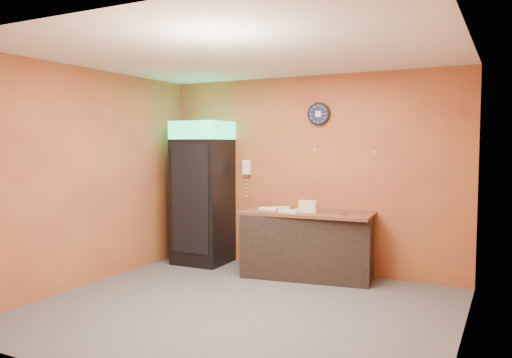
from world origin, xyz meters
The scene contains 15 objects.
floor centered at (0.00, 0.00, 0.00)m, with size 4.50×4.50×0.00m, color #47474C.
back_wall centered at (0.00, 2.00, 1.40)m, with size 4.50×0.02×2.80m, color #AC6530.
left_wall centered at (-2.25, 0.00, 1.40)m, with size 0.02×4.00×2.80m, color #AC6530.
right_wall centered at (2.25, 0.00, 1.40)m, with size 0.02×4.00×2.80m, color #AC6530.
ceiling centered at (0.00, 0.00, 2.80)m, with size 4.50×4.00×0.02m, color white.
beverage_cooler centered at (-1.58, 1.60, 1.06)m, with size 0.78×0.80×2.17m.
prep_counter centered at (0.15, 1.62, 0.43)m, with size 1.73×0.77×0.87m, color black.
wall_clock centered at (0.16, 1.97, 2.25)m, with size 0.33×0.06×0.33m.
wall_phone centered at (-0.99, 1.95, 1.47)m, with size 0.12×0.11×0.22m.
butcher_paper centered at (0.15, 1.62, 0.89)m, with size 1.76×0.85×0.04m, color brown.
sub_roll_stack centered at (0.20, 1.49, 0.99)m, with size 0.26×0.12×0.16m.
wrapped_sandwich_left centered at (-0.37, 1.45, 0.93)m, with size 0.27×0.11×0.04m, color silver.
wrapped_sandwich_mid centered at (-0.02, 1.35, 0.93)m, with size 0.27×0.11×0.04m, color silver.
wrapped_sandwich_right centered at (-0.27, 1.62, 0.92)m, with size 0.26×0.10×0.04m, color silver.
kitchen_tool centered at (0.09, 1.64, 0.94)m, with size 0.06×0.06×0.06m, color silver.
Camera 1 is at (2.64, -4.74, 1.82)m, focal length 35.00 mm.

